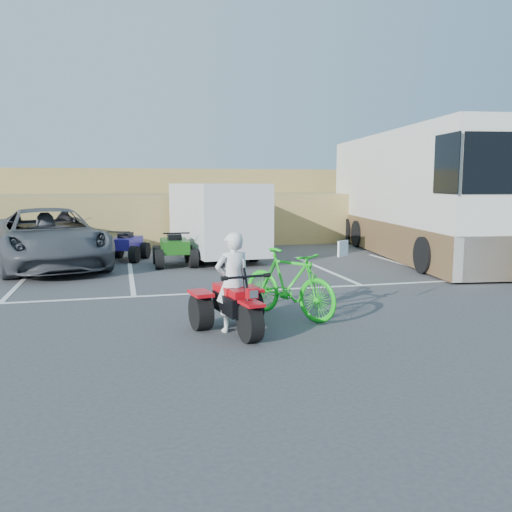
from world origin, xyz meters
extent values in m
plane|color=#38383B|center=(0.00, 0.00, 0.00)|extent=(100.00, 100.00, 0.00)
cube|color=white|center=(-5.40, 5.00, 0.00)|extent=(0.12, 5.00, 0.01)
cube|color=white|center=(-2.70, 5.00, 0.00)|extent=(0.12, 5.00, 0.01)
cube|color=white|center=(0.00, 5.00, 0.00)|extent=(0.12, 5.00, 0.01)
cube|color=white|center=(2.70, 5.00, 0.00)|extent=(0.12, 5.00, 0.01)
cube|color=white|center=(5.40, 5.00, 0.00)|extent=(0.12, 5.00, 0.01)
cube|color=white|center=(8.10, 5.00, 0.00)|extent=(0.12, 5.00, 0.01)
cube|color=white|center=(0.00, 2.40, 0.00)|extent=(28.00, 0.12, 0.01)
cube|color=olive|center=(0.00, 14.00, 1.00)|extent=(40.00, 6.00, 2.00)
cube|color=olive|center=(0.00, 17.50, 2.00)|extent=(40.00, 4.00, 2.20)
imported|color=white|center=(-1.15, -0.82, 0.84)|extent=(0.67, 0.51, 1.68)
imported|color=#14BF19|center=(0.04, -0.14, 0.63)|extent=(1.66, 2.09, 1.27)
imported|color=#45464C|center=(-5.01, 7.40, 0.86)|extent=(4.26, 6.70, 1.72)
cube|color=silver|center=(0.12, 8.15, 1.35)|extent=(2.58, 5.41, 2.18)
cylinder|color=black|center=(0.12, 8.15, 0.31)|extent=(1.97, 0.79, 0.61)
cube|color=silver|center=(7.03, 7.29, 2.09)|extent=(4.35, 11.58, 4.07)
cube|color=brown|center=(7.03, 7.29, 0.62)|extent=(4.41, 11.59, 1.13)
camera|label=1|loc=(-2.93, -9.50, 2.48)|focal=38.00mm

